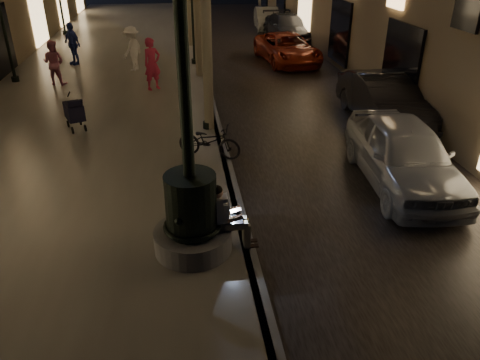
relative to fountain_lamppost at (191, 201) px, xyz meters
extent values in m
plane|color=black|center=(1.00, 13.00, -1.21)|extent=(120.00, 120.00, 0.00)
cube|color=black|center=(4.00, 13.00, -1.20)|extent=(6.00, 45.00, 0.02)
cube|color=slate|center=(-3.00, 13.00, -1.11)|extent=(8.00, 45.00, 0.20)
cube|color=#59595B|center=(1.00, 13.00, -1.11)|extent=(0.25, 45.00, 0.20)
cylinder|color=#59595B|center=(0.00, 0.00, -0.81)|extent=(1.40, 1.40, 0.40)
cylinder|color=black|center=(0.00, 0.00, -0.06)|extent=(0.90, 0.90, 1.10)
torus|color=black|center=(0.00, 0.00, -0.51)|extent=(1.04, 1.04, 0.10)
torus|color=black|center=(0.00, 0.00, 0.34)|extent=(0.89, 0.89, 0.09)
cylinder|color=black|center=(0.00, 0.00, 2.09)|extent=(0.20, 0.20, 3.20)
cube|color=tan|center=(0.55, 0.00, -0.53)|extent=(0.33, 0.22, 0.17)
cube|color=white|center=(0.49, 0.00, -0.21)|extent=(0.41, 0.24, 0.52)
sphere|color=tan|center=(0.47, 0.00, 0.13)|extent=(0.19, 0.19, 0.19)
sphere|color=black|center=(0.46, 0.00, 0.16)|extent=(0.19, 0.19, 0.19)
cube|color=tan|center=(0.77, -0.08, -0.53)|extent=(0.42, 0.12, 0.13)
cube|color=tan|center=(0.77, 0.08, -0.53)|extent=(0.42, 0.12, 0.13)
cube|color=tan|center=(0.97, -0.08, -0.77)|extent=(0.12, 0.11, 0.48)
cube|color=tan|center=(0.97, 0.08, -0.77)|extent=(0.12, 0.11, 0.48)
cube|color=black|center=(1.07, -0.08, -1.00)|extent=(0.24, 0.09, 0.03)
cube|color=black|center=(1.07, 0.08, -1.00)|extent=(0.24, 0.09, 0.03)
cube|color=black|center=(0.79, 0.00, -0.45)|extent=(0.22, 0.30, 0.02)
cube|color=black|center=(0.64, 0.00, -0.35)|extent=(0.08, 0.30, 0.20)
cube|color=#A4C9EB|center=(0.66, 0.00, -0.35)|extent=(0.06, 0.28, 0.17)
cylinder|color=#6B604C|center=(0.75, 6.00, 1.49)|extent=(0.28, 0.28, 5.00)
cylinder|color=#6B604C|center=(0.80, 12.00, 1.54)|extent=(0.28, 0.28, 5.10)
cylinder|color=black|center=(0.70, 6.00, -0.91)|extent=(0.28, 0.28, 0.20)
cylinder|color=black|center=(0.70, 6.00, 1.19)|extent=(0.12, 0.12, 4.40)
cylinder|color=black|center=(0.70, 14.00, -0.91)|extent=(0.28, 0.28, 0.20)
cylinder|color=black|center=(0.70, 14.00, 1.19)|extent=(0.12, 0.12, 4.40)
cylinder|color=black|center=(0.70, 22.00, -0.91)|extent=(0.28, 0.28, 0.20)
cylinder|color=black|center=(0.70, 30.00, -0.91)|extent=(0.28, 0.28, 0.20)
cylinder|color=black|center=(-6.40, 12.00, -0.91)|extent=(0.28, 0.28, 0.20)
cylinder|color=black|center=(-6.40, 12.00, 1.19)|extent=(0.12, 0.12, 4.40)
cylinder|color=black|center=(-6.40, 22.00, -0.91)|extent=(0.28, 0.28, 0.20)
cube|color=black|center=(-3.13, 6.42, -0.46)|extent=(0.71, 0.87, 0.45)
cube|color=black|center=(-3.00, 6.09, -0.16)|extent=(0.44, 0.31, 0.29)
cylinder|color=black|center=(-3.19, 6.07, -0.91)|extent=(0.11, 0.20, 0.20)
cylinder|color=black|center=(-2.85, 6.21, -0.91)|extent=(0.11, 0.20, 0.20)
cylinder|color=black|center=(-3.42, 6.63, -0.91)|extent=(0.11, 0.20, 0.20)
cylinder|color=black|center=(-3.08, 6.76, -0.91)|extent=(0.11, 0.20, 0.20)
cylinder|color=black|center=(-3.29, 6.79, -0.06)|extent=(0.20, 0.43, 0.28)
imported|color=#A4A7AC|center=(5.00, 2.26, -0.44)|extent=(2.13, 4.64, 1.54)
imported|color=black|center=(6.20, 6.24, -0.46)|extent=(1.60, 4.54, 1.49)
imported|color=#9C2913|center=(5.00, 14.40, -0.56)|extent=(2.63, 4.90, 1.31)
imported|color=#2D2E32|center=(6.20, 19.60, -0.51)|extent=(2.35, 4.96, 1.40)
imported|color=#AFAFAA|center=(5.68, 23.16, -0.56)|extent=(1.71, 4.05, 1.30)
imported|color=#C52748|center=(-0.99, 10.25, -0.08)|extent=(0.81, 0.75, 1.86)
imported|color=#C06681|center=(-4.69, 11.39, -0.18)|extent=(0.94, 0.82, 1.66)
imported|color=silver|center=(-1.91, 13.20, -0.12)|extent=(1.14, 1.33, 1.79)
imported|color=navy|center=(-4.57, 14.57, -0.12)|extent=(1.04, 1.06, 1.79)
imported|color=black|center=(0.60, 3.97, -0.57)|extent=(1.76, 1.25, 0.88)
camera|label=1|loc=(-0.09, -7.03, 4.05)|focal=35.00mm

